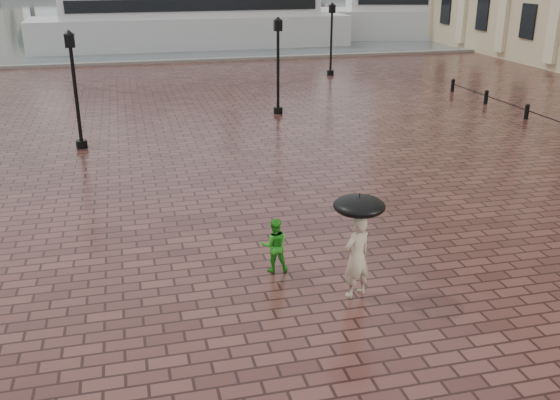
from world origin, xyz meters
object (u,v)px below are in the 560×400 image
object	(u,v)px
adult_pedestrian	(357,257)
ferry_far	(462,9)
street_lamps	(176,58)
ferry_near	(192,15)
child_pedestrian	(275,245)

from	to	relation	value
adult_pedestrian	ferry_far	bearing A→B (deg)	-142.58
street_lamps	ferry_near	distance (m)	23.62
child_pedestrian	ferry_near	bearing A→B (deg)	-88.30
street_lamps	ferry_far	bearing A→B (deg)	39.26
street_lamps	ferry_far	world-z (taller)	ferry_far
ferry_far	adult_pedestrian	bearing A→B (deg)	-107.65
street_lamps	child_pedestrian	distance (m)	19.67
ferry_near	child_pedestrian	bearing A→B (deg)	-95.32
street_lamps	adult_pedestrian	distance (m)	21.30
ferry_near	ferry_far	distance (m)	26.33
ferry_near	street_lamps	bearing A→B (deg)	-99.77
adult_pedestrian	ferry_near	world-z (taller)	ferry_near
street_lamps	adult_pedestrian	world-z (taller)	street_lamps
street_lamps	ferry_far	size ratio (longest dim) A/B	0.76
child_pedestrian	ferry_near	size ratio (longest dim) A/B	0.05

